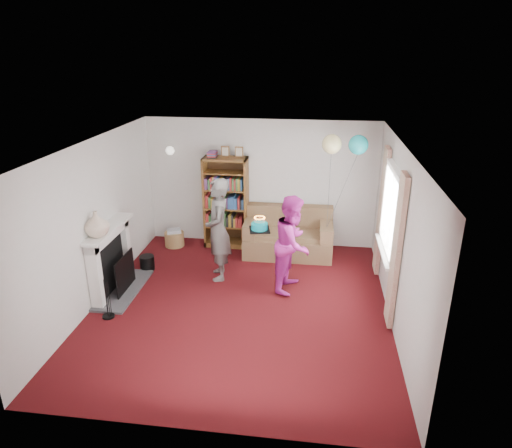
# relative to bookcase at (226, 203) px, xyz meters

# --- Properties ---
(ground) EXTENTS (5.00, 5.00, 0.00)m
(ground) POSITION_rel_bookcase_xyz_m (0.66, -2.30, -0.89)
(ground) COLOR #34070F
(ground) RESTS_ON ground
(wall_back) EXTENTS (4.50, 0.02, 2.50)m
(wall_back) POSITION_rel_bookcase_xyz_m (0.66, 0.21, 0.36)
(wall_back) COLOR silver
(wall_back) RESTS_ON ground
(wall_left) EXTENTS (0.02, 5.00, 2.50)m
(wall_left) POSITION_rel_bookcase_xyz_m (-1.60, -2.30, 0.36)
(wall_left) COLOR silver
(wall_left) RESTS_ON ground
(wall_right) EXTENTS (0.02, 5.00, 2.50)m
(wall_right) POSITION_rel_bookcase_xyz_m (2.92, -2.30, 0.36)
(wall_right) COLOR silver
(wall_right) RESTS_ON ground
(ceiling) EXTENTS (4.50, 5.00, 0.01)m
(ceiling) POSITION_rel_bookcase_xyz_m (0.66, -2.30, 1.62)
(ceiling) COLOR white
(ceiling) RESTS_ON wall_back
(fireplace) EXTENTS (0.55, 1.80, 1.12)m
(fireplace) POSITION_rel_bookcase_xyz_m (-1.43, -2.11, -0.37)
(fireplace) COLOR #3F3F42
(fireplace) RESTS_ON ground
(window_bay) EXTENTS (0.14, 2.02, 2.20)m
(window_bay) POSITION_rel_bookcase_xyz_m (2.86, -1.70, 0.32)
(window_bay) COLOR white
(window_bay) RESTS_ON ground
(wall_sconce) EXTENTS (0.16, 0.23, 0.16)m
(wall_sconce) POSITION_rel_bookcase_xyz_m (-1.09, 0.06, 1.00)
(wall_sconce) COLOR gold
(wall_sconce) RESTS_ON ground
(bookcase) EXTENTS (0.85, 0.42, 2.01)m
(bookcase) POSITION_rel_bookcase_xyz_m (0.00, 0.00, 0.00)
(bookcase) COLOR #472B14
(bookcase) RESTS_ON ground
(sofa) EXTENTS (1.67, 0.88, 0.88)m
(sofa) POSITION_rel_bookcase_xyz_m (1.25, -0.23, -0.55)
(sofa) COLOR brown
(sofa) RESTS_ON ground
(wicker_basket) EXTENTS (0.38, 0.38, 0.35)m
(wicker_basket) POSITION_rel_bookcase_xyz_m (-1.04, -0.22, -0.73)
(wicker_basket) COLOR #A7854E
(wicker_basket) RESTS_ON ground
(person_striped) EXTENTS (0.57, 0.73, 1.77)m
(person_striped) POSITION_rel_bookcase_xyz_m (0.14, -1.40, -0.00)
(person_striped) COLOR black
(person_striped) RESTS_ON ground
(person_magenta) EXTENTS (0.77, 0.90, 1.60)m
(person_magenta) POSITION_rel_bookcase_xyz_m (1.41, -1.62, -0.08)
(person_magenta) COLOR #BE2696
(person_magenta) RESTS_ON ground
(birthday_cake) EXTENTS (0.32, 0.32, 0.22)m
(birthday_cake) POSITION_rel_bookcase_xyz_m (0.87, -1.68, 0.21)
(birthday_cake) COLOR black
(birthday_cake) RESTS_ON ground
(balloons) EXTENTS (0.77, 0.33, 1.73)m
(balloons) POSITION_rel_bookcase_xyz_m (2.19, -0.59, 1.33)
(balloons) COLOR #3F3F3F
(balloons) RESTS_ON ground
(mantel_vase) EXTENTS (0.43, 0.43, 0.38)m
(mantel_vase) POSITION_rel_bookcase_xyz_m (-1.46, -2.45, 0.43)
(mantel_vase) COLOR beige
(mantel_vase) RESTS_ON fireplace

